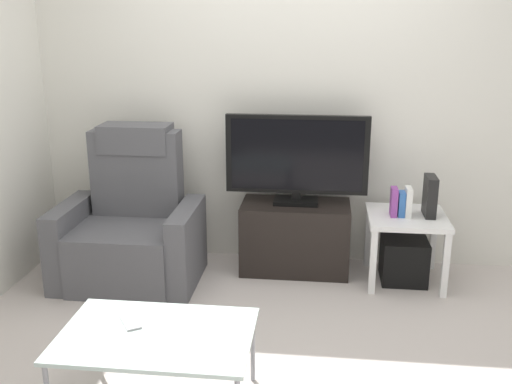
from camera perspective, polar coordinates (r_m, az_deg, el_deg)
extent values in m
plane|color=#BCB2AD|center=(3.69, 1.39, -12.80)|extent=(6.40, 6.40, 0.00)
cube|color=silver|center=(4.37, 2.87, 9.86)|extent=(6.40, 0.06, 2.60)
cube|color=black|center=(4.35, 3.82, -4.37)|extent=(0.79, 0.42, 0.51)
cube|color=black|center=(4.13, 3.71, -4.03)|extent=(0.72, 0.02, 0.02)
cube|color=black|center=(4.16, 3.76, -3.34)|extent=(0.34, 0.11, 0.04)
cube|color=black|center=(4.28, 3.91, -0.88)|extent=(0.32, 0.20, 0.03)
cube|color=black|center=(4.27, 3.92, -0.37)|extent=(0.06, 0.04, 0.05)
cube|color=black|center=(4.19, 4.00, 3.66)|extent=(1.02, 0.05, 0.57)
cube|color=black|center=(4.16, 3.98, 3.58)|extent=(0.94, 0.01, 0.51)
cube|color=#515156|center=(4.27, -12.21, -5.82)|extent=(0.70, 0.72, 0.42)
cube|color=#515156|center=(4.35, -11.51, 1.87)|extent=(0.64, 0.20, 0.62)
cube|color=#515156|center=(4.31, -11.62, 5.15)|extent=(0.50, 0.26, 0.20)
cube|color=#515156|center=(4.39, -17.48, -4.60)|extent=(0.14, 0.68, 0.56)
cube|color=#515156|center=(4.13, -6.71, -5.27)|extent=(0.14, 0.68, 0.56)
cube|color=white|center=(4.22, 14.48, -2.41)|extent=(0.54, 0.54, 0.04)
cube|color=white|center=(4.05, 11.31, -6.71)|extent=(0.04, 0.04, 0.46)
cube|color=white|center=(4.13, 17.95, -6.81)|extent=(0.04, 0.04, 0.46)
cube|color=white|center=(4.50, 10.85, -4.33)|extent=(0.04, 0.04, 0.46)
cube|color=white|center=(4.56, 16.84, -4.46)|extent=(0.04, 0.04, 0.46)
cube|color=black|center=(4.33, 14.18, -6.40)|extent=(0.31, 0.31, 0.31)
cube|color=purple|center=(4.15, 13.26, -0.93)|extent=(0.04, 0.12, 0.20)
cube|color=#3366B2|center=(4.16, 13.97, -1.13)|extent=(0.04, 0.11, 0.17)
cube|color=white|center=(4.16, 14.58, -0.94)|extent=(0.04, 0.13, 0.20)
cube|color=black|center=(4.20, 16.57, -0.38)|extent=(0.07, 0.20, 0.28)
cube|color=#B2C6C1|center=(2.84, -9.67, -13.55)|extent=(0.90, 0.60, 0.02)
cylinder|color=gray|center=(3.29, -15.42, -13.51)|extent=(0.02, 0.02, 0.38)
cylinder|color=gray|center=(3.10, -0.31, -14.89)|extent=(0.02, 0.02, 0.38)
cube|color=#B7B7BC|center=(2.94, -12.12, -12.29)|extent=(0.14, 0.16, 0.01)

